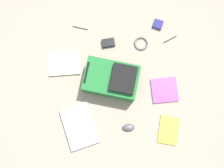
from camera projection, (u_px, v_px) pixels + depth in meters
The scene contains 12 objects.
ground_plane at pixel (111, 83), 2.21m from camera, with size 3.83×3.83×0.00m, color gray.
backpack at pixel (112, 79), 2.12m from camera, with size 0.36×0.49×0.22m.
laptop at pixel (79, 126), 2.13m from camera, with size 0.42×0.35×0.03m.
book_blue at pixel (164, 90), 2.19m from camera, with size 0.23×0.24×0.02m.
book_comic at pixel (64, 63), 2.23m from camera, with size 0.23×0.29×0.02m.
book_manual at pixel (169, 130), 2.14m from camera, with size 0.26×0.20×0.02m.
computer_mouse at pixel (129, 127), 2.13m from camera, with size 0.06×0.10×0.04m, color #4C4C51.
cable_coil at pixel (141, 44), 2.26m from camera, with size 0.13×0.13×0.02m, color #4C4C51.
power_brick at pixel (108, 43), 2.26m from camera, with size 0.07×0.11×0.03m, color black.
pen_black at pixel (170, 39), 2.27m from camera, with size 0.01×0.01×0.13m, color black.
pen_blue at pixel (80, 28), 2.29m from camera, with size 0.01×0.01×0.14m, color black.
earbud_pouch at pixel (158, 24), 2.29m from camera, with size 0.08×0.08×0.03m, color navy.
Camera 1 is at (-0.38, -0.01, 2.18)m, focal length 40.90 mm.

